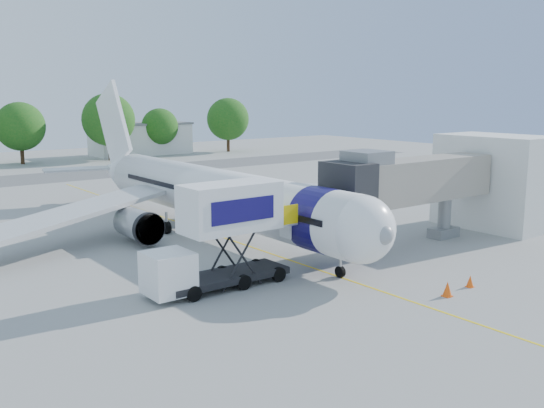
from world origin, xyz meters
TOP-DOWN VIEW (x-y plane):
  - ground at (0.00, 0.00)m, footprint 160.00×160.00m
  - guidance_line at (0.00, 0.00)m, footprint 0.15×70.00m
  - taxiway_strip at (0.00, 42.00)m, footprint 120.00×10.00m
  - aircraft at (0.00, 4.12)m, footprint 34.17×37.73m
  - jet_bridge at (7.99, -7.00)m, footprint 13.90×3.20m
  - terminal_stub at (18.50, -7.00)m, footprint 5.00×8.00m
  - catering_hiloader at (-6.27, -7.00)m, footprint 8.50×2.44m
  - ground_tug at (-1.21, -17.04)m, footprint 3.59×2.79m
  - safety_cone_a at (4.23, -14.93)m, footprint 0.40×0.40m
  - safety_cone_b at (2.02, -15.13)m, footprint 0.49×0.49m
  - outbuilding_right at (22.00, 62.00)m, footprint 16.40×7.40m
  - tree_d at (1.86, 59.15)m, footprint 7.04×7.04m
  - tree_e at (14.07, 56.26)m, footprint 8.01×8.01m
  - tree_f at (24.25, 59.32)m, footprint 6.09×6.09m
  - tree_g at (36.46, 57.20)m, footprint 7.40×7.40m

SIDE VIEW (x-z plane):
  - ground at x=0.00m, z-range 0.00..0.00m
  - taxiway_strip at x=0.00m, z-range 0.00..0.01m
  - guidance_line at x=0.00m, z-range 0.00..0.01m
  - safety_cone_a at x=4.23m, z-range -0.01..0.63m
  - safety_cone_b at x=2.02m, z-range -0.02..0.76m
  - ground_tug at x=-1.21m, z-range 0.03..1.31m
  - outbuilding_right at x=22.00m, z-range 0.01..5.31m
  - catering_hiloader at x=-6.27m, z-range 0.01..5.51m
  - aircraft at x=0.00m, z-range -2.73..8.62m
  - terminal_stub at x=18.50m, z-range 0.00..7.00m
  - jet_bridge at x=7.99m, z-range 1.04..7.64m
  - tree_f at x=24.25m, z-range 0.82..8.58m
  - tree_d at x=1.86m, z-range 0.96..9.93m
  - tree_g at x=36.46m, z-range 1.01..10.44m
  - tree_e at x=14.07m, z-range 1.09..11.31m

